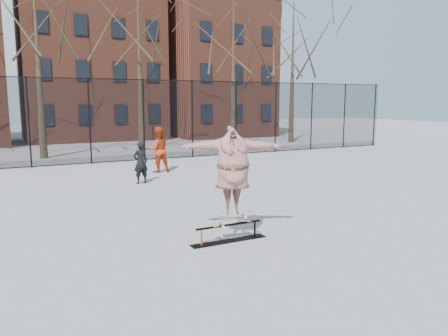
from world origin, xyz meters
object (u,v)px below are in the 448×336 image
skate_rail (229,234)px  bystander_white (230,143)px  bystander_black (141,162)px  bystander_red (158,150)px  skater (233,176)px  skateboard (233,221)px

skate_rail → bystander_white: bystander_white is taller
bystander_black → bystander_red: bearing=-133.2°
skater → bystander_black: skater is taller
bystander_white → bystander_red: bearing=21.6°
bystander_white → skater: bearing=58.5°
skater → bystander_red: (1.60, 9.34, -0.46)m
skateboard → bystander_black: size_ratio=0.57×
skateboard → bystander_red: bearing=80.3°
bystander_black → bystander_white: bearing=-154.3°
skater → bystander_red: skater is taller
skateboard → bystander_white: 12.97m
bystander_red → bystander_white: 4.97m
skate_rail → skateboard: skateboard is taller
skateboard → bystander_black: (0.20, 7.22, 0.33)m
skate_rail → skater: (0.09, 0.00, 1.24)m
skater → bystander_white: skater is taller
bystander_red → bystander_white: size_ratio=1.10×
skateboard → bystander_white: (6.11, 11.44, 0.42)m
bystander_black → bystander_white: bystander_white is taller
skate_rail → bystander_white: size_ratio=1.01×
skate_rail → skateboard: size_ratio=2.00×
skateboard → skater: (-0.00, 0.00, 0.96)m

